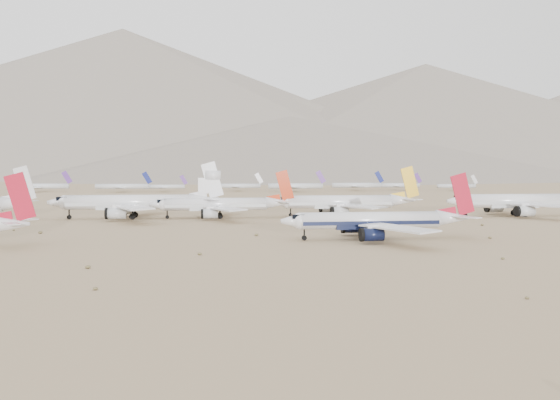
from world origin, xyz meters
name	(u,v)px	position (x,y,z in m)	size (l,w,h in m)	color
ground	(394,241)	(0.00, 0.00, 0.00)	(7000.00, 7000.00, 0.00)	#997B59
main_airliner	(378,221)	(-2.49, 4.14, 4.35)	(44.84, 43.80, 15.82)	silver
row2_navy_widebody	(521,201)	(69.12, 61.15, 5.35)	(53.88, 52.69, 19.17)	silver
row2_gold_tail	(346,202)	(6.73, 69.18, 5.05)	(50.74, 49.62, 18.07)	silver
row2_orange_tail	(222,205)	(-37.40, 67.41, 4.67)	(46.68, 45.67, 16.65)	silver
row2_white_trijet	(138,202)	(-65.66, 69.91, 5.67)	(55.24, 53.99, 19.57)	silver
distant_storage_row	(204,186)	(-43.69, 317.98, 4.40)	(466.71, 65.11, 14.75)	silver
mountain_range	(240,117)	(70.18, 1648.01, 190.32)	(7354.00, 3024.00, 470.00)	slate
foothills	(449,150)	(526.68, 1100.00, 67.15)	(4637.50, 1395.00, 155.00)	slate
desert_scrub	(403,263)	(-9.15, -30.17, 0.29)	(261.14, 125.79, 0.63)	brown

